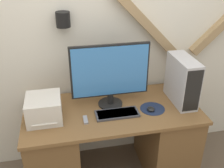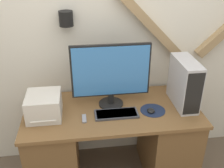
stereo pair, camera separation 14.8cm
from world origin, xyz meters
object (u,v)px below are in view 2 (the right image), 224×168
keyboard (116,114)px  mouse (151,111)px  remote_control (84,119)px  computer_tower (185,83)px  monitor (111,73)px  printer (44,106)px

keyboard → mouse: size_ratio=4.86×
keyboard → remote_control: 0.28m
mouse → computer_tower: size_ratio=0.18×
keyboard → mouse: 0.30m
computer_tower → remote_control: bearing=-171.7°
mouse → remote_control: mouse is taller
mouse → computer_tower: (0.32, 0.10, 0.19)m
monitor → computer_tower: 0.66m
keyboard → computer_tower: 0.66m
monitor → computer_tower: monitor is taller
monitor → printer: 0.63m
remote_control → mouse: bearing=2.8°
mouse → computer_tower: bearing=17.9°
monitor → keyboard: 0.35m
keyboard → printer: printer is taller
monitor → remote_control: 0.45m
keyboard → mouse: (0.30, -0.00, 0.01)m
remote_control → computer_tower: bearing=8.3°
mouse → printer: bearing=175.4°
mouse → remote_control: 0.58m
printer → computer_tower: bearing=1.4°
keyboard → remote_control: size_ratio=3.40×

